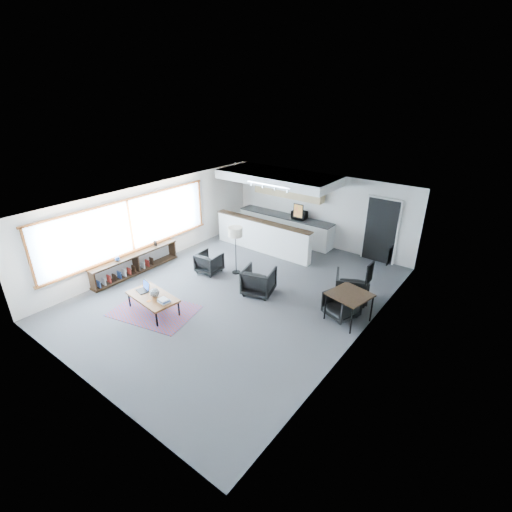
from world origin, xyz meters
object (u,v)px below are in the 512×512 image
Objects in this scene: dining_chair_near at (341,305)px; coffee_table at (153,297)px; armchair_right at (259,280)px; dining_chair_far at (351,288)px; laptop at (144,288)px; armchair_left at (209,262)px; book_stack at (164,301)px; ceramic_pot at (155,293)px; dining_table at (350,296)px; microwave at (299,214)px; floor_lamp at (235,234)px.

coffee_table is at bearing -125.95° from dining_chair_near.
armchair_right is 1.13× the size of dining_chair_far.
dining_chair_near is at bearing 40.93° from coffee_table.
laptop is 0.55× the size of armchair_left.
book_stack is at bearing 48.88° from armchair_right.
book_stack is at bearing -122.37° from dining_chair_near.
ceramic_pot reaches higher than dining_chair_near.
coffee_table is at bearing -169.87° from ceramic_pot.
dining_chair_near is (3.93, 2.72, -0.11)m from coffee_table.
dining_chair_far is (3.80, 3.61, -0.05)m from coffee_table.
dining_table is at bearing 36.03° from book_stack.
ceramic_pot is 5.17m from dining_chair_far.
microwave is at bearing -62.92° from dining_chair_far.
book_stack is 4.42m from dining_chair_near.
coffee_table is 2.87m from armchair_right.
ceramic_pot is 6.24m from microwave.
dining_table is at bearing 178.29° from armchair_left.
dining_chair_far is at bearing -44.11° from microwave.
dining_chair_far is (3.33, 3.63, -0.13)m from book_stack.
dining_chair_far is at bearing 47.42° from book_stack.
armchair_left is 1.99m from armchair_right.
ceramic_pot is 0.38× the size of dining_chair_near.
ceramic_pot is at bearing -125.48° from dining_chair_near.
dining_chair_far is at bearing 53.66° from laptop.
floor_lamp is at bearing 90.08° from laptop.
microwave is (-1.05, 3.82, 0.69)m from armchair_right.
dining_chair_far is (4.20, 1.13, 0.02)m from armchair_left.
dining_chair_far is 1.42× the size of microwave.
book_stack is at bearing 4.55° from coffee_table.
dining_chair_near is at bearing 44.97° from laptop.
laptop reaches higher than book_stack.
ceramic_pot is at bearing 175.49° from book_stack.
laptop is 0.46× the size of armchair_right.
laptop reaches higher than coffee_table.
coffee_table is at bearing 4.63° from laptop.
book_stack is (0.46, -0.01, 0.08)m from coffee_table.
floor_lamp reaches higher than book_stack.
armchair_left is (-0.49, 2.47, -0.22)m from ceramic_pot.
coffee_table is at bearing -147.28° from dining_table.
book_stack is 0.49× the size of dining_chair_near.
floor_lamp is (-1.30, 0.56, 0.89)m from armchair_right.
dining_chair_near is 4.93m from microwave.
ceramic_pot is at bearing 19.84° from dining_chair_far.
armchair_left is 1.27m from floor_lamp.
microwave is (0.45, 6.20, 0.53)m from ceramic_pot.
microwave is at bearing 91.24° from coffee_table.
dining_chair_far is at bearing 44.14° from ceramic_pot.
book_stack is 2.65m from armchair_right.
laptop is 5.49m from dining_chair_far.
floor_lamp is at bearing -39.43° from armchair_right.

